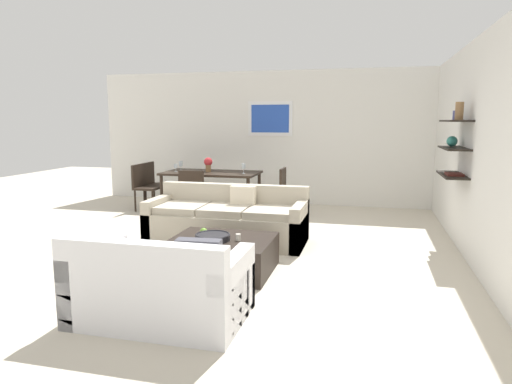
% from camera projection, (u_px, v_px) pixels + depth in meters
% --- Properties ---
extents(ground_plane, '(18.00, 18.00, 0.00)m').
position_uv_depth(ground_plane, '(229.00, 248.00, 6.13)').
color(ground_plane, beige).
extents(back_wall_unit, '(8.40, 0.09, 2.70)m').
position_uv_depth(back_wall_unit, '(294.00, 138.00, 9.23)').
color(back_wall_unit, silver).
rests_on(back_wall_unit, ground).
extents(right_wall_shelf_unit, '(0.34, 8.20, 2.70)m').
position_uv_depth(right_wall_shelf_unit, '(469.00, 149.00, 5.76)').
color(right_wall_shelf_unit, silver).
rests_on(right_wall_shelf_unit, ground).
extents(sofa_beige, '(2.21, 0.90, 0.78)m').
position_uv_depth(sofa_beige, '(228.00, 221.00, 6.43)').
color(sofa_beige, '#B2A893').
rests_on(sofa_beige, ground).
extents(loveseat_white, '(1.44, 0.90, 0.78)m').
position_uv_depth(loveseat_white, '(161.00, 287.00, 3.89)').
color(loveseat_white, white).
rests_on(loveseat_white, ground).
extents(coffee_table, '(1.14, 0.95, 0.38)m').
position_uv_depth(coffee_table, '(222.00, 255.00, 5.17)').
color(coffee_table, black).
rests_on(coffee_table, ground).
extents(decorative_bowl, '(0.39, 0.39, 0.07)m').
position_uv_depth(decorative_bowl, '(213.00, 237.00, 5.08)').
color(decorative_bowl, black).
rests_on(decorative_bowl, coffee_table).
extents(candle_jar, '(0.06, 0.06, 0.07)m').
position_uv_depth(candle_jar, '(238.00, 237.00, 5.06)').
color(candle_jar, silver).
rests_on(candle_jar, coffee_table).
extents(apple_on_coffee_table, '(0.09, 0.09, 0.09)m').
position_uv_depth(apple_on_coffee_table, '(204.00, 232.00, 5.29)').
color(apple_on_coffee_table, '#669E2D').
rests_on(apple_on_coffee_table, coffee_table).
extents(dining_table, '(1.77, 0.94, 0.75)m').
position_uv_depth(dining_table, '(211.00, 176.00, 8.52)').
color(dining_table, black).
rests_on(dining_table, ground).
extents(dining_chair_left_near, '(0.44, 0.44, 0.88)m').
position_uv_depth(dining_chair_left_near, '(144.00, 184.00, 8.66)').
color(dining_chair_left_near, black).
rests_on(dining_chair_left_near, ground).
extents(dining_chair_foot, '(0.44, 0.44, 0.88)m').
position_uv_depth(dining_chair_foot, '(194.00, 192.00, 7.71)').
color(dining_chair_foot, black).
rests_on(dining_chair_foot, ground).
extents(dining_chair_right_near, '(0.44, 0.44, 0.88)m').
position_uv_depth(dining_chair_right_near, '(276.00, 189.00, 8.03)').
color(dining_chair_right_near, black).
rests_on(dining_chair_right_near, ground).
extents(dining_chair_left_far, '(0.44, 0.44, 0.88)m').
position_uv_depth(dining_chair_left_far, '(154.00, 181.00, 9.06)').
color(dining_chair_left_far, black).
rests_on(dining_chair_left_far, ground).
extents(wine_glass_left_far, '(0.08, 0.08, 0.18)m').
position_uv_depth(wine_glass_left_far, '(181.00, 164.00, 8.76)').
color(wine_glass_left_far, silver).
rests_on(wine_glass_left_far, dining_table).
extents(wine_glass_left_near, '(0.07, 0.07, 0.15)m').
position_uv_depth(wine_glass_left_near, '(176.00, 166.00, 8.54)').
color(wine_glass_left_near, silver).
rests_on(wine_glass_left_near, dining_table).
extents(wine_glass_right_near, '(0.07, 0.07, 0.18)m').
position_uv_depth(wine_glass_right_near, '(244.00, 166.00, 8.22)').
color(wine_glass_right_near, silver).
rests_on(wine_glass_right_near, dining_table).
extents(centerpiece_vase, '(0.16, 0.16, 0.27)m').
position_uv_depth(centerpiece_vase, '(208.00, 163.00, 8.51)').
color(centerpiece_vase, olive).
rests_on(centerpiece_vase, dining_table).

